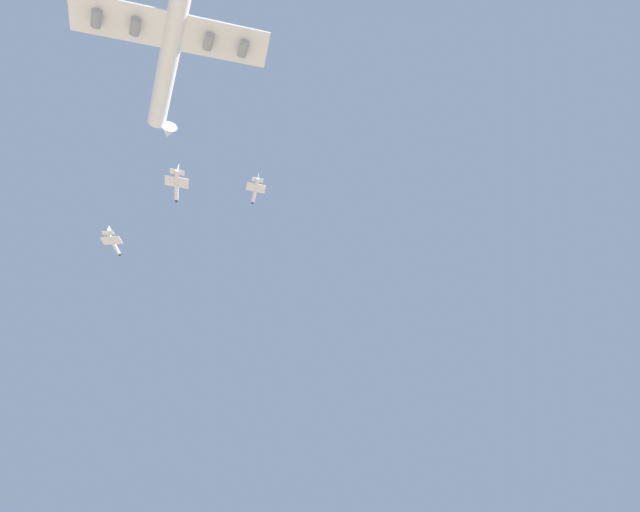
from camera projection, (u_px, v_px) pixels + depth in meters
The scene contains 4 objects.
carrier_jet at pixel (173, 32), 155.16m from camera, with size 76.25×60.53×20.75m.
chase_jet_lead at pixel (177, 185), 170.29m from camera, with size 15.21×9.00×4.00m.
chase_jet_left_wing at pixel (255, 190), 209.29m from camera, with size 15.26×8.94×4.00m.
chase_jet_right_wing at pixel (113, 243), 203.02m from camera, with size 13.93×11.45×4.00m.
Camera 1 is at (-67.08, 94.35, 1.42)m, focal length 27.52 mm.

